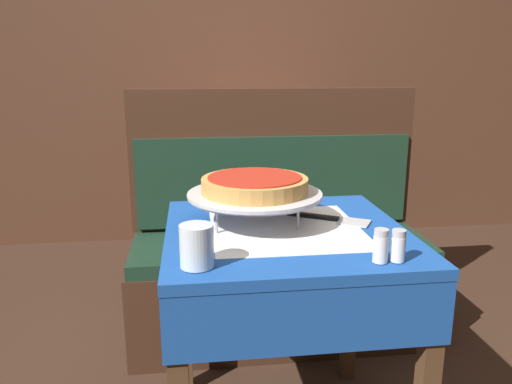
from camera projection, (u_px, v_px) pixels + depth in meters
The scene contains 11 objects.
dining_table_front at pixel (285, 266), 1.51m from camera, with size 0.71×0.71×0.74m.
dining_table_rear at pixel (266, 161), 3.07m from camera, with size 0.77×0.77×0.74m.
booth_bench at pixel (279, 265), 2.28m from camera, with size 1.32×0.49×1.11m.
back_wall_panel at pixel (230, 67), 3.39m from camera, with size 6.00×0.04×2.40m, color #4C2D1E.
pizza_pan_stand at pixel (255, 196), 1.50m from camera, with size 0.40×0.40×0.10m.
deep_dish_pizza at pixel (255, 184), 1.49m from camera, with size 0.32×0.32×0.05m.
pizza_server at pixel (330, 219), 1.56m from camera, with size 0.25×0.18×0.01m.
water_glass_near at pixel (197, 246), 1.19m from camera, with size 0.08×0.08×0.10m.
salt_shaker at pixel (381, 246), 1.21m from camera, with size 0.04×0.04×0.08m.
pepper_shaker at pixel (398, 246), 1.22m from camera, with size 0.04×0.04×0.08m.
condiment_caddy at pixel (277, 138), 3.00m from camera, with size 0.11×0.11×0.17m.
Camera 1 is at (-0.27, -1.38, 1.21)m, focal length 35.00 mm.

